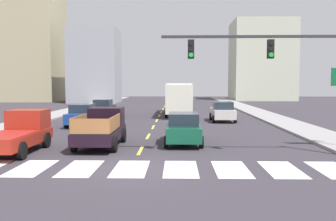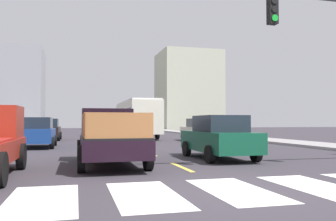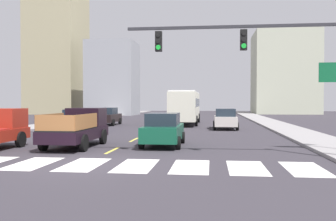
{
  "view_description": "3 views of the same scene",
  "coord_description": "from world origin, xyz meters",
  "px_view_note": "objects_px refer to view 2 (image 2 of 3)",
  "views": [
    {
      "loc": [
        1.82,
        -14.56,
        3.35
      ],
      "look_at": [
        1.21,
        10.56,
        1.52
      ],
      "focal_mm": 40.48,
      "sensor_mm": 36.0,
      "label": 1
    },
    {
      "loc": [
        -3.31,
        -7.05,
        1.47
      ],
      "look_at": [
        0.16,
        6.37,
        1.91
      ],
      "focal_mm": 37.9,
      "sensor_mm": 36.0,
      "label": 2
    },
    {
      "loc": [
        4.67,
        -13.32,
        2.32
      ],
      "look_at": [
        2.08,
        8.97,
        1.78
      ],
      "focal_mm": 40.29,
      "sensor_mm": 36.0,
      "label": 3
    }
  ],
  "objects_px": {
    "city_bus": "(137,117)",
    "sedan_far": "(48,129)",
    "sedan_mid": "(37,133)",
    "pickup_stakebed": "(109,137)",
    "sedan_near_left": "(200,130)",
    "sedan_near_right": "(219,137)"
  },
  "relations": [
    {
      "from": "pickup_stakebed",
      "to": "sedan_far",
      "type": "xyz_separation_m",
      "value": [
        -3.33,
        17.24,
        -0.08
      ]
    },
    {
      "from": "pickup_stakebed",
      "to": "sedan_near_right",
      "type": "height_order",
      "value": "pickup_stakebed"
    },
    {
      "from": "pickup_stakebed",
      "to": "sedan_mid",
      "type": "relative_size",
      "value": 1.18
    },
    {
      "from": "city_bus",
      "to": "sedan_far",
      "type": "height_order",
      "value": "city_bus"
    },
    {
      "from": "sedan_near_left",
      "to": "sedan_mid",
      "type": "distance_m",
      "value": 11.98
    },
    {
      "from": "pickup_stakebed",
      "to": "city_bus",
      "type": "distance_m",
      "value": 19.88
    },
    {
      "from": "sedan_near_right",
      "to": "sedan_near_left",
      "type": "distance_m",
      "value": 12.92
    },
    {
      "from": "pickup_stakebed",
      "to": "sedan_near_right",
      "type": "relative_size",
      "value": 1.18
    },
    {
      "from": "city_bus",
      "to": "sedan_near_right",
      "type": "bearing_deg",
      "value": -88.89
    },
    {
      "from": "pickup_stakebed",
      "to": "city_bus",
      "type": "xyz_separation_m",
      "value": [
        4.19,
        19.41,
        1.02
      ]
    },
    {
      "from": "pickup_stakebed",
      "to": "sedan_near_left",
      "type": "distance_m",
      "value": 15.25
    },
    {
      "from": "city_bus",
      "to": "sedan_near_left",
      "type": "bearing_deg",
      "value": -58.79
    },
    {
      "from": "city_bus",
      "to": "sedan_near_left",
      "type": "xyz_separation_m",
      "value": [
        3.8,
        -6.42,
        -1.09
      ]
    },
    {
      "from": "sedan_far",
      "to": "sedan_mid",
      "type": "distance_m",
      "value": 8.29
    },
    {
      "from": "pickup_stakebed",
      "to": "sedan_far",
      "type": "distance_m",
      "value": 17.56
    },
    {
      "from": "sedan_near_left",
      "to": "sedan_far",
      "type": "distance_m",
      "value": 12.08
    },
    {
      "from": "pickup_stakebed",
      "to": "sedan_far",
      "type": "bearing_deg",
      "value": 100.63
    },
    {
      "from": "sedan_mid",
      "to": "pickup_stakebed",
      "type": "bearing_deg",
      "value": -66.95
    },
    {
      "from": "city_bus",
      "to": "sedan_far",
      "type": "relative_size",
      "value": 2.45
    },
    {
      "from": "sedan_near_right",
      "to": "sedan_mid",
      "type": "bearing_deg",
      "value": 130.47
    },
    {
      "from": "sedan_near_right",
      "to": "sedan_far",
      "type": "height_order",
      "value": "same"
    },
    {
      "from": "sedan_near_right",
      "to": "sedan_mid",
      "type": "distance_m",
      "value": 11.33
    }
  ]
}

